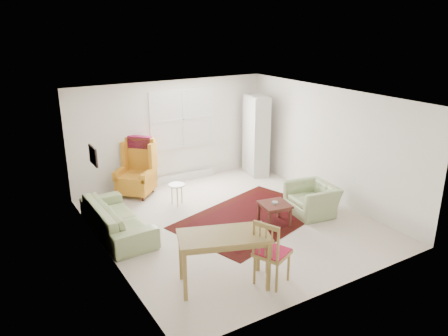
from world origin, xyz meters
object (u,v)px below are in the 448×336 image
desk (224,260)px  desk_chair (272,251)px  stool (177,194)px  sofa (116,212)px  armchair (312,196)px  coffee_table (274,214)px  wingback_chair (135,168)px  cabinet (256,135)px

desk → desk_chair: size_ratio=1.25×
stool → desk_chair: bearing=-90.9°
sofa → armchair: 3.94m
sofa → coffee_table: bearing=-115.9°
sofa → stool: (1.54, 0.63, -0.18)m
wingback_chair → coffee_table: bearing=-12.8°
armchair → sofa: bearing=-100.8°
wingback_chair → cabinet: 3.25m
stool → cabinet: size_ratio=0.23×
coffee_table → desk: desk is taller
wingback_chair → desk: size_ratio=0.98×
sofa → wingback_chair: bearing=-32.9°
armchair → cabinet: bearing=177.8°
sofa → stool: bearing=-69.2°
armchair → desk_chair: 2.76m
armchair → desk: desk is taller
wingback_chair → cabinet: (3.23, -0.16, 0.36)m
desk → sofa: bearing=108.3°
coffee_table → armchair: bearing=0.5°
cabinet → desk_chair: cabinet is taller
sofa → desk_chair: desk_chair is taller
sofa → desk_chair: bearing=-153.8°
coffee_table → stool: stool is taller
armchair → stool: size_ratio=2.02×
sofa → cabinet: bearing=-72.7°
desk_chair → armchair: bearing=-78.4°
coffee_table → cabinet: cabinet is taller
armchair → stool: (-2.20, 1.87, -0.14)m
stool → desk: desk is taller
wingback_chair → desk_chair: bearing=-38.4°
cabinet → desk_chair: 5.08m
armchair → cabinet: (0.46, 2.67, 0.65)m
wingback_chair → desk: 4.11m
wingback_chair → desk_chair: wingback_chair is taller
armchair → desk_chair: (-2.25, -1.59, 0.16)m
sofa → wingback_chair: wingback_chair is taller
wingback_chair → desk: bearing=-47.0°
sofa → stool: sofa is taller
wingback_chair → coffee_table: (1.79, -2.84, -0.44)m
armchair → coffee_table: armchair is taller
armchair → wingback_chair: bearing=-128.1°
stool → coffee_table: bearing=-57.1°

